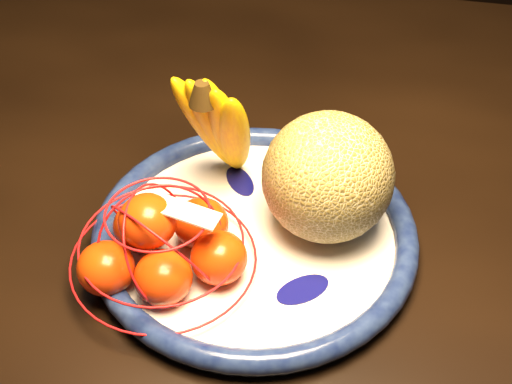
# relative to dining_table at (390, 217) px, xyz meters

# --- Properties ---
(dining_table) EXTENTS (1.58, 1.00, 0.76)m
(dining_table) POSITION_rel_dining_table_xyz_m (0.00, 0.00, 0.00)
(dining_table) COLOR black
(dining_table) RESTS_ON ground
(fruit_bowl) EXTENTS (0.36, 0.36, 0.03)m
(fruit_bowl) POSITION_rel_dining_table_xyz_m (-0.16, -0.15, 0.10)
(fruit_bowl) COLOR white
(fruit_bowl) RESTS_ON dining_table
(cantaloupe) EXTENTS (0.14, 0.14, 0.14)m
(cantaloupe) POSITION_rel_dining_table_xyz_m (-0.09, -0.12, 0.17)
(cantaloupe) COLOR olive
(cantaloupe) RESTS_ON fruit_bowl
(banana_bunch) EXTENTS (0.11, 0.11, 0.17)m
(banana_bunch) POSITION_rel_dining_table_xyz_m (-0.21, -0.06, 0.18)
(banana_bunch) COLOR yellow
(banana_bunch) RESTS_ON fruit_bowl
(mandarin_bag) EXTENTS (0.22, 0.22, 0.12)m
(mandarin_bag) POSITION_rel_dining_table_xyz_m (-0.25, -0.20, 0.13)
(mandarin_bag) COLOR #FF3D02
(mandarin_bag) RESTS_ON fruit_bowl
(price_tag) EXTENTS (0.08, 0.04, 0.01)m
(price_tag) POSITION_rel_dining_table_xyz_m (-0.22, -0.20, 0.18)
(price_tag) COLOR white
(price_tag) RESTS_ON mandarin_bag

